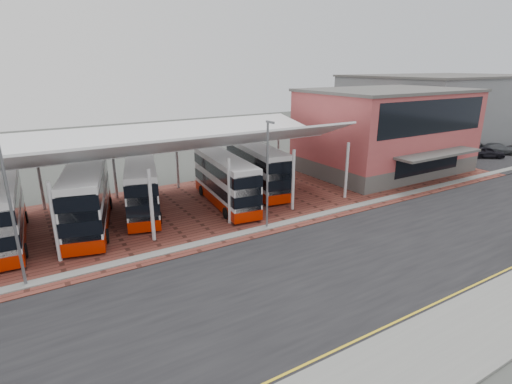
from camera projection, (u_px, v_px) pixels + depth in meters
ground at (296, 269)px, 24.08m from camera, size 140.00×140.00×0.00m
road at (306, 276)px, 23.26m from camera, size 120.00×14.00×0.02m
forecourt at (226, 203)px, 35.64m from camera, size 72.00×16.00×0.06m
sidewalk at (424, 357)px, 16.73m from camera, size 120.00×4.00×0.14m
north_kerb at (245, 233)px, 29.10m from camera, size 120.00×0.80×0.14m
carpark_surface at (512, 156)px, 54.00m from camera, size 22.00×10.00×0.08m
yellow_line_near at (387, 332)px, 18.38m from camera, size 120.00×0.12×0.01m
yellow_line_far at (382, 328)px, 18.62m from camera, size 120.00×0.12×0.01m
canopy at (126, 146)px, 30.68m from camera, size 37.00×11.63×7.07m
terminal at (386, 130)px, 45.39m from camera, size 18.40×14.40×9.25m
warehouse at (443, 107)px, 65.82m from camera, size 30.50×20.50×10.25m
lamp_west at (12, 213)px, 20.92m from camera, size 0.16×0.90×8.07m
lamp_east at (268, 172)px, 28.85m from camera, size 0.16×0.90×8.07m
bus_1 at (1, 213)px, 27.01m from camera, size 2.99×10.49×4.28m
bus_2 at (87, 197)px, 29.67m from camera, size 5.22×11.55×4.64m
bus_3 at (142, 187)px, 32.85m from camera, size 5.00×10.49×4.22m
bus_4 at (225, 181)px, 34.50m from camera, size 3.57×10.51×4.25m
bus_5 at (256, 168)px, 38.60m from camera, size 4.03×10.89×4.39m
carpark_car_a at (486, 152)px, 52.47m from camera, size 4.61×4.02×1.50m
carpark_car_b at (499, 149)px, 54.66m from camera, size 5.20×4.70×1.45m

